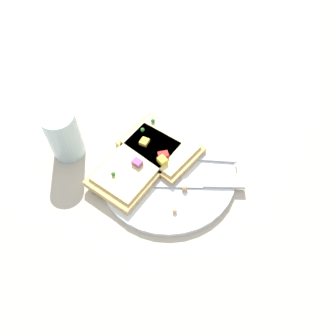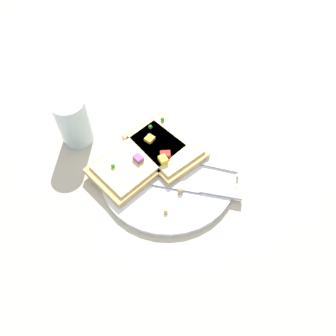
{
  "view_description": "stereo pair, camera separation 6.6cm",
  "coord_description": "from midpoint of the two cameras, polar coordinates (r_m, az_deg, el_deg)",
  "views": [
    {
      "loc": [
        0.15,
        0.34,
        0.57
      ],
      "look_at": [
        0.0,
        0.0,
        0.02
      ],
      "focal_mm": 35.0,
      "sensor_mm": 36.0,
      "label": 1
    },
    {
      "loc": [
        0.08,
        0.36,
        0.57
      ],
      "look_at": [
        0.0,
        0.0,
        0.02
      ],
      "focal_mm": 35.0,
      "sensor_mm": 36.0,
      "label": 2
    }
  ],
  "objects": [
    {
      "name": "pizza_slice_main",
      "position": [
        0.67,
        -2.27,
        1.5
      ],
      "size": [
        0.23,
        0.2,
        0.03
      ],
      "rotation": [
        0.0,
        0.0,
        3.69
      ],
      "color": "tan",
      "rests_on": "plate"
    },
    {
      "name": "knife",
      "position": [
        0.65,
        7.72,
        -3.73
      ],
      "size": [
        0.2,
        0.11,
        0.01
      ],
      "rotation": [
        0.0,
        0.0,
        5.85
      ],
      "color": "#B7B7BC",
      "rests_on": "plate"
    },
    {
      "name": "ground_plane",
      "position": [
        0.68,
        2.78,
        -1.26
      ],
      "size": [
        4.0,
        4.0,
        0.0
      ],
      "primitive_type": "plane",
      "color": "#BCB29E"
    },
    {
      "name": "drinking_glass",
      "position": [
        0.71,
        -13.62,
        7.63
      ],
      "size": [
        0.07,
        0.07,
        0.11
      ],
      "color": "silver",
      "rests_on": "ground"
    },
    {
      "name": "fork",
      "position": [
        0.68,
        4.57,
        1.52
      ],
      "size": [
        0.21,
        0.12,
        0.01
      ],
      "rotation": [
        0.0,
        0.0,
        5.79
      ],
      "color": "#B7B7BC",
      "rests_on": "plate"
    },
    {
      "name": "pizza_slice_corner",
      "position": [
        0.69,
        2.21,
        3.71
      ],
      "size": [
        0.17,
        0.19,
        0.03
      ],
      "rotation": [
        0.0,
        0.0,
        5.18
      ],
      "color": "tan",
      "rests_on": "plate"
    },
    {
      "name": "crumb_scatter",
      "position": [
        0.65,
        4.81,
        -2.78
      ],
      "size": [
        0.09,
        0.14,
        0.01
      ],
      "color": "tan",
      "rests_on": "plate"
    },
    {
      "name": "plate",
      "position": [
        0.67,
        2.8,
        -0.98
      ],
      "size": [
        0.28,
        0.28,
        0.01
      ],
      "color": "white",
      "rests_on": "ground"
    }
  ]
}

